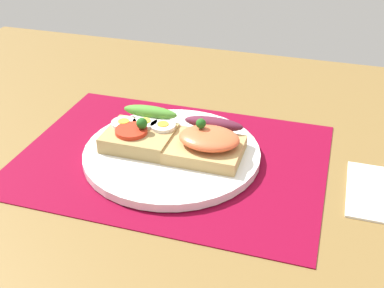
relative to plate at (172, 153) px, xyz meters
The scene contains 5 objects.
ground_plane 2.49cm from the plate, ahead, with size 120.00×90.00×3.20cm, color brown.
placemat 0.74cm from the plate, ahead, with size 43.19×31.96×0.30cm, color maroon.
plate is the anchor object (origin of this frame).
sandwich_egg_tomato 5.46cm from the plate, behind, with size 9.56×9.42×4.38cm.
sandwich_salmon 5.68cm from the plate, ahead, with size 10.23×9.63×5.32cm.
Camera 1 is at (20.06, -55.37, 38.15)cm, focal length 45.72 mm.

